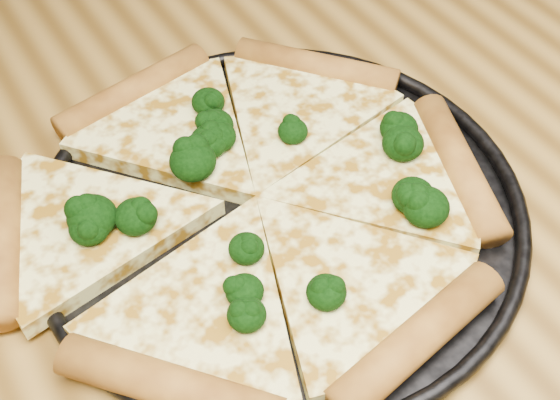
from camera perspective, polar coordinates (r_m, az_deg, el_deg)
dining_table at (r=0.57m, az=-3.44°, el=-13.72°), size 1.20×0.90×0.75m
pizza_pan at (r=0.53m, az=0.00°, el=-0.59°), size 0.35×0.35×0.02m
pizza at (r=0.52m, az=-2.25°, el=0.07°), size 0.37×0.35×0.03m
broccoli_florets at (r=0.52m, az=-1.77°, el=1.21°), size 0.26×0.22×0.03m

